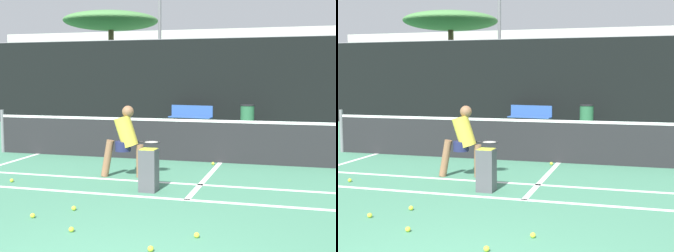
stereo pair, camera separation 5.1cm
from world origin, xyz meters
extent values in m
cube|color=white|center=(0.00, 3.46, 0.00)|extent=(11.00, 0.10, 0.01)
cube|color=white|center=(0.00, 4.51, 0.00)|extent=(8.25, 0.10, 0.01)
cube|color=white|center=(0.00, 5.09, 0.00)|extent=(0.10, 3.26, 0.01)
cylinder|color=slate|center=(-5.50, 6.72, 0.53)|extent=(0.09, 0.09, 1.07)
cube|color=#232326|center=(0.00, 6.72, 0.47)|extent=(11.00, 0.02, 0.95)
cube|color=white|center=(0.00, 6.72, 0.92)|extent=(11.00, 0.03, 0.06)
cube|color=black|center=(0.00, 13.79, 1.64)|extent=(24.00, 0.06, 3.28)
cylinder|color=slate|center=(0.00, 13.79, 3.30)|extent=(24.00, 0.04, 0.04)
cylinder|color=#8C6042|center=(-1.23, 4.84, 0.31)|extent=(0.14, 0.14, 0.61)
cylinder|color=#8C6042|center=(-1.84, 4.73, 0.35)|extent=(0.28, 0.19, 0.71)
cylinder|color=#1E234C|center=(-1.54, 4.78, 0.58)|extent=(0.29, 0.29, 0.19)
cylinder|color=yellow|center=(-1.48, 4.79, 0.86)|extent=(0.46, 0.34, 0.64)
sphere|color=#8C6042|center=(-1.44, 4.80, 1.24)|extent=(0.22, 0.22, 0.22)
cylinder|color=#262628|center=(-1.39, 5.05, 0.63)|extent=(0.30, 0.09, 0.03)
torus|color=#262628|center=(-1.08, 5.11, 0.63)|extent=(0.40, 0.40, 0.02)
cylinder|color=beige|center=(-1.08, 5.11, 0.63)|extent=(0.30, 0.30, 0.01)
sphere|color=#D1E033|center=(-1.01, 1.63, 0.03)|extent=(0.07, 0.07, 0.07)
sphere|color=#D1E033|center=(-3.31, 3.81, 0.03)|extent=(0.07, 0.07, 0.07)
sphere|color=#D1E033|center=(-1.78, 2.01, 0.03)|extent=(0.07, 0.07, 0.07)
sphere|color=#D1E033|center=(0.11, 1.27, 0.03)|extent=(0.07, 0.07, 0.07)
sphere|color=#D1E033|center=(-0.11, 6.41, 0.03)|extent=(0.07, 0.07, 0.07)
sphere|color=#D1E033|center=(0.50, 1.84, 0.03)|extent=(0.07, 0.07, 0.07)
sphere|color=#D1E033|center=(-1.41, 2.48, 0.03)|extent=(0.07, 0.07, 0.07)
cube|color=#4C4C51|center=(-0.73, 3.84, 0.35)|extent=(0.28, 0.28, 0.70)
cube|color=#D1E033|center=(-0.73, 3.84, 0.68)|extent=(0.25, 0.25, 0.06)
cube|color=#2D519E|center=(-2.11, 13.01, 0.44)|extent=(1.63, 0.59, 0.04)
cube|color=#2D519E|center=(-2.08, 13.19, 0.65)|extent=(1.58, 0.27, 0.42)
cube|color=#333338|center=(-2.74, 13.10, 0.22)|extent=(0.06, 0.32, 0.44)
cube|color=#333338|center=(-1.48, 12.91, 0.22)|extent=(0.06, 0.32, 0.44)
cylinder|color=#28603D|center=(-0.06, 13.02, 0.44)|extent=(0.47, 0.47, 0.89)
cylinder|color=black|center=(-0.06, 13.02, 0.91)|extent=(0.50, 0.50, 0.04)
cube|color=black|center=(-2.82, 18.04, 0.45)|extent=(1.67, 4.68, 0.91)
cube|color=#1E2328|center=(-2.82, 17.80, 1.21)|extent=(1.40, 2.81, 0.60)
cylinder|color=black|center=(-2.07, 19.54, 0.30)|extent=(0.18, 0.60, 0.60)
cylinder|color=black|center=(-2.07, 16.54, 0.30)|extent=(0.18, 0.60, 0.60)
cylinder|color=slate|center=(-4.94, 18.75, 4.20)|extent=(0.16, 0.16, 8.40)
cylinder|color=brown|center=(-7.62, 19.09, 2.18)|extent=(0.28, 0.28, 4.36)
ellipsoid|color=#477F42|center=(-7.62, 19.09, 4.71)|extent=(4.80, 4.80, 0.90)
cube|color=beige|center=(0.00, 26.65, 2.41)|extent=(36.00, 2.40, 4.83)
camera|label=1|loc=(1.60, -3.39, 1.88)|focal=50.00mm
camera|label=2|loc=(1.65, -3.37, 1.88)|focal=50.00mm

